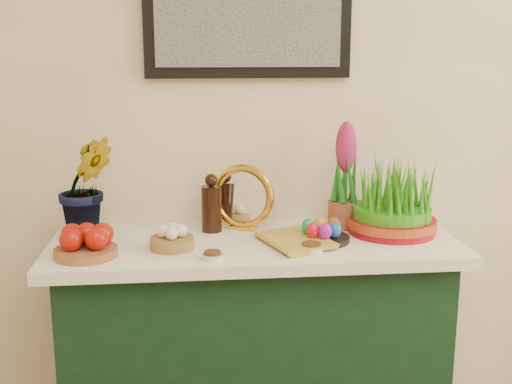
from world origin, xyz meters
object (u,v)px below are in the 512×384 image
at_px(mirror, 243,198).
at_px(hyacinth_green, 85,170).
at_px(wheatgrass_sabzeh, 393,202).
at_px(book, 270,243).
at_px(sideboard, 255,363).

bearing_deg(mirror, hyacinth_green, -176.74).
bearing_deg(hyacinth_green, mirror, -16.66).
bearing_deg(wheatgrass_sabzeh, book, -163.52).
height_order(sideboard, wheatgrass_sabzeh, wheatgrass_sabzeh).
distance_m(sideboard, book, 0.49).
height_order(book, wheatgrass_sabzeh, wheatgrass_sabzeh).
bearing_deg(hyacinth_green, book, -38.95).
relative_size(book, wheatgrass_sabzeh, 0.80).
bearing_deg(hyacinth_green, sideboard, -30.89).
bearing_deg(sideboard, wheatgrass_sabzeh, 3.80).
xyz_separation_m(mirror, book, (0.07, -0.24, -0.10)).
height_order(mirror, book, mirror).
height_order(hyacinth_green, mirror, hyacinth_green).
distance_m(hyacinth_green, wheatgrass_sabzeh, 1.08).
bearing_deg(wheatgrass_sabzeh, hyacinth_green, 175.79).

